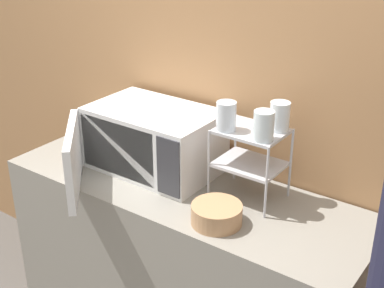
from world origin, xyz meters
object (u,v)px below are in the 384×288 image
at_px(dish_rack, 250,149).
at_px(glass_front_left, 226,116).
at_px(bowl, 217,214).
at_px(glass_front_right, 264,126).
at_px(microwave, 150,140).
at_px(glass_back_right, 280,116).

height_order(dish_rack, glass_front_left, glass_front_left).
xyz_separation_m(glass_front_left, bowl, (0.08, -0.18, -0.32)).
relative_size(glass_front_left, glass_front_right, 1.00).
relative_size(microwave, bowl, 3.63).
height_order(microwave, dish_rack, dish_rack).
bearing_deg(dish_rack, glass_front_right, -35.76).
distance_m(glass_front_right, bowl, 0.38).
bearing_deg(glass_back_right, dish_rack, -145.95).
relative_size(dish_rack, glass_back_right, 2.61).
distance_m(microwave, glass_front_right, 0.61).
xyz_separation_m(glass_back_right, bowl, (-0.09, -0.30, -0.32)).
bearing_deg(microwave, glass_front_left, -2.32).
relative_size(dish_rack, bowl, 1.54).
height_order(glass_front_left, glass_back_right, same).
height_order(dish_rack, bowl, dish_rack).
distance_m(microwave, bowl, 0.54).
relative_size(microwave, glass_front_left, 6.15).
relative_size(glass_back_right, bowl, 0.59).
relative_size(microwave, glass_front_right, 6.15).
bearing_deg(glass_front_right, glass_front_left, 179.73).
bearing_deg(glass_front_right, dish_rack, 144.24).
bearing_deg(glass_front_right, bowl, -113.78).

